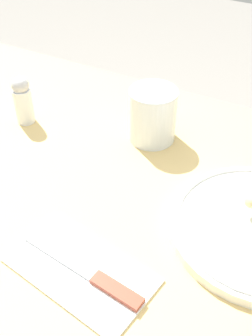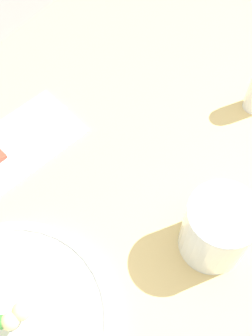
{
  "view_description": "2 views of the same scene",
  "coord_description": "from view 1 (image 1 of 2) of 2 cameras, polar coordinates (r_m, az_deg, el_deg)",
  "views": [
    {
      "loc": [
        -0.18,
        0.42,
        1.17
      ],
      "look_at": [
        0.05,
        -0.0,
        0.76
      ],
      "focal_mm": 45.0,
      "sensor_mm": 36.0,
      "label": 1
    },
    {
      "loc": [
        -0.15,
        -0.19,
        1.23
      ],
      "look_at": [
        0.09,
        -0.0,
        0.73
      ],
      "focal_mm": 45.0,
      "sensor_mm": 36.0,
      "label": 2
    }
  ],
  "objects": [
    {
      "name": "milk_glass",
      "position": [
        0.76,
        3.6,
        6.98
      ],
      "size": [
        0.09,
        0.09,
        0.1
      ],
      "color": "white",
      "rests_on": "dining_table"
    },
    {
      "name": "butter_knife",
      "position": [
        0.57,
        -5.4,
        -13.78
      ],
      "size": [
        0.2,
        0.04,
        0.01
      ],
      "rotation": [
        0.0,
        0.0,
        -0.13
      ],
      "color": "#99422D",
      "rests_on": "napkin_folded"
    },
    {
      "name": "dining_table",
      "position": [
        0.73,
        3.16,
        -10.44
      ],
      "size": [
        1.23,
        0.68,
        0.7
      ],
      "color": "#DBB770",
      "rests_on": "ground_plane"
    },
    {
      "name": "napkin_folded",
      "position": [
        0.58,
        -6.14,
        -13.58
      ],
      "size": [
        0.21,
        0.14,
        0.0
      ],
      "rotation": [
        0.0,
        0.0,
        -0.16
      ],
      "color": "white",
      "rests_on": "dining_table"
    },
    {
      "name": "salt_shaker",
      "position": [
        0.83,
        -13.82,
        8.94
      ],
      "size": [
        0.03,
        0.03,
        0.1
      ],
      "color": "white",
      "rests_on": "dining_table"
    }
  ]
}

